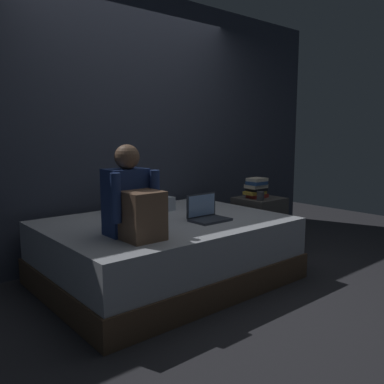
{
  "coord_description": "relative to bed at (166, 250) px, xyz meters",
  "views": [
    {
      "loc": [
        -2.19,
        -2.41,
        1.27
      ],
      "look_at": [
        -0.07,
        0.1,
        0.79
      ],
      "focal_mm": 37.61,
      "sensor_mm": 36.0,
      "label": 1
    }
  ],
  "objects": [
    {
      "name": "wall_back",
      "position": [
        0.2,
        0.9,
        1.08
      ],
      "size": [
        5.6,
        0.1,
        2.7
      ],
      "primitive_type": "cube",
      "color": "#383D4C",
      "rests_on": "ground_plane"
    },
    {
      "name": "nightstand",
      "position": [
        1.3,
        0.07,
        0.03
      ],
      "size": [
        0.44,
        0.46,
        0.58
      ],
      "color": "#474442",
      "rests_on": "ground_plane"
    },
    {
      "name": "ground_plane",
      "position": [
        0.2,
        -0.3,
        -0.27
      ],
      "size": [
        8.0,
        8.0,
        0.0
      ],
      "primitive_type": "plane",
      "color": "#2D2D33"
    },
    {
      "name": "bed",
      "position": [
        0.0,
        0.0,
        0.0
      ],
      "size": [
        2.0,
        1.5,
        0.54
      ],
      "color": "brown",
      "rests_on": "ground_plane"
    },
    {
      "name": "person_sitting",
      "position": [
        -0.51,
        -0.29,
        0.52
      ],
      "size": [
        0.39,
        0.44,
        0.66
      ],
      "color": "navy",
      "rests_on": "bed"
    },
    {
      "name": "book_stack",
      "position": [
        1.27,
        0.09,
        0.43
      ],
      "size": [
        0.25,
        0.17,
        0.21
      ],
      "color": "#9E2D28",
      "rests_on": "nightstand"
    },
    {
      "name": "pillow",
      "position": [
        0.04,
        0.45,
        0.34
      ],
      "size": [
        0.56,
        0.36,
        0.13
      ],
      "primitive_type": "cube",
      "color": "silver",
      "rests_on": "bed"
    },
    {
      "name": "mug",
      "position": [
        1.17,
        -0.05,
        0.36
      ],
      "size": [
        0.08,
        0.08,
        0.09
      ],
      "primitive_type": "cylinder",
      "color": "#3D3D42",
      "rests_on": "nightstand"
    },
    {
      "name": "laptop",
      "position": [
        0.25,
        -0.24,
        0.33
      ],
      "size": [
        0.32,
        0.23,
        0.22
      ],
      "color": "#333842",
      "rests_on": "bed"
    }
  ]
}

